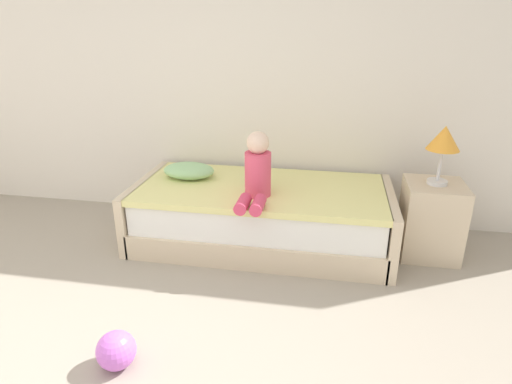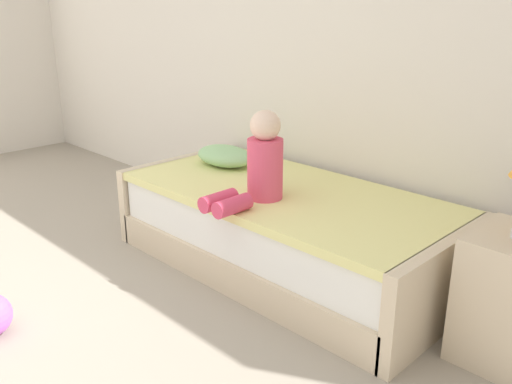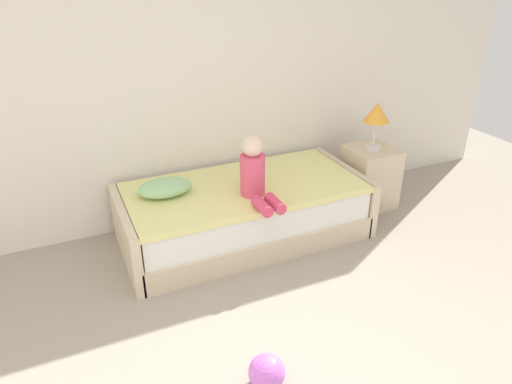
% 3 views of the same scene
% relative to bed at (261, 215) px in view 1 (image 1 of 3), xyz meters
% --- Properties ---
extents(wall_rear, '(7.20, 0.10, 2.90)m').
position_rel_bed_xyz_m(wall_rear, '(-0.41, 0.60, 1.20)').
color(wall_rear, silver).
rests_on(wall_rear, ground).
extents(bed, '(2.11, 1.00, 0.50)m').
position_rel_bed_xyz_m(bed, '(0.00, 0.00, 0.00)').
color(bed, beige).
rests_on(bed, ground).
extents(nightstand, '(0.44, 0.44, 0.60)m').
position_rel_bed_xyz_m(nightstand, '(1.35, 0.04, 0.05)').
color(nightstand, beige).
rests_on(nightstand, ground).
extents(table_lamp, '(0.24, 0.24, 0.45)m').
position_rel_bed_xyz_m(table_lamp, '(1.35, 0.04, 0.69)').
color(table_lamp, silver).
rests_on(table_lamp, nightstand).
extents(child_figure, '(0.20, 0.51, 0.50)m').
position_rel_bed_xyz_m(child_figure, '(0.00, -0.23, 0.46)').
color(child_figure, '#E04C6B').
rests_on(child_figure, bed).
extents(pillow, '(0.44, 0.30, 0.13)m').
position_rel_bed_xyz_m(pillow, '(-0.65, 0.10, 0.32)').
color(pillow, '#99CC8C').
rests_on(pillow, bed).
extents(toy_ball, '(0.21, 0.21, 0.21)m').
position_rel_bed_xyz_m(toy_ball, '(-0.53, -1.56, -0.14)').
color(toy_ball, '#CC66D8').
rests_on(toy_ball, ground).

